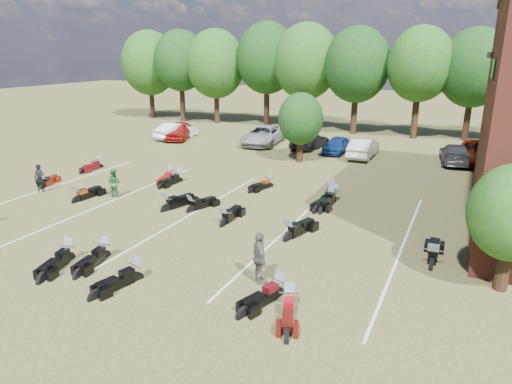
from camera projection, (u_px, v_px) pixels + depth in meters
The scene contains 34 objects.
ground at pixel (216, 246), 18.87m from camera, with size 160.00×160.00×0.00m, color brown.
car_0 at pixel (179, 131), 41.05m from camera, with size 1.84×4.57×1.56m, color maroon.
car_1 at pixel (176, 131), 41.26m from camera, with size 1.55×4.44×1.46m, color silver.
car_2 at pixel (263, 135), 38.78m from camera, with size 2.64×5.72×1.59m, color gray.
car_3 at pixel (310, 140), 37.30m from camera, with size 1.87×4.60×1.34m, color black.
car_4 at pixel (337, 145), 35.58m from camera, with size 1.51×3.75×1.28m, color navy.
car_5 at pixel (363, 148), 34.07m from camera, with size 1.55×4.45×1.47m, color #AFB0AB.
car_6 at pixel (476, 152), 32.37m from camera, with size 2.61×5.66×1.57m, color #520F04.
car_7 at pixel (455, 154), 32.34m from camera, with size 1.94×4.76×1.38m, color #333337.
person_black at pixel (40, 178), 25.84m from camera, with size 0.58×0.38×1.59m, color black.
person_green at pixel (114, 183), 24.97m from camera, with size 0.76×0.59×1.57m, color #215A2D.
person_grey at pixel (259, 258), 15.63m from camera, with size 1.10×0.46×1.88m, color #534E47.
motorcycle_2 at pixel (69, 261), 17.55m from camera, with size 0.73×2.30×1.28m, color black, non-canonical shape.
motorcycle_3 at pixel (105, 258), 17.76m from camera, with size 0.70×2.19×1.22m, color black, non-canonical shape.
motorcycle_4 at pixel (136, 281), 16.04m from camera, with size 0.70×2.18×1.22m, color black, non-canonical shape.
motorcycle_5 at pixel (277, 296), 15.01m from camera, with size 0.70×2.21×1.23m, color black, non-canonical shape.
motorcycle_6 at pixel (289, 309), 14.27m from camera, with size 0.67×2.12×1.18m, color #400C09, non-canonical shape.
motorcycle_7 at pixel (44, 188), 26.83m from camera, with size 0.65×2.06×1.15m, color maroon, non-canonical shape.
motorcycle_8 at pixel (78, 202), 24.32m from camera, with size 0.74×2.33×1.30m, color black, non-canonical shape.
motorcycle_9 at pixel (192, 211), 22.88m from camera, with size 0.70×2.19×1.22m, color black, non-canonical shape.
motorcycle_10 at pixel (167, 211), 23.00m from camera, with size 0.79×2.48×1.38m, color black, non-canonical shape.
motorcycle_11 at pixel (224, 225), 21.10m from camera, with size 0.74×2.32×1.29m, color black, non-canonical shape.
motorcycle_12 at pixel (289, 240), 19.49m from camera, with size 0.78×2.44×1.36m, color black, non-canonical shape.
motorcycle_13 at pixel (431, 267), 17.05m from camera, with size 0.79×2.48×1.38m, color black, non-canonical shape.
motorcycle_14 at pixel (100, 168), 31.25m from camera, with size 0.67×2.11×1.18m, color #4F0B0C, non-canonical shape.
motorcycle_15 at pixel (171, 179), 28.58m from camera, with size 0.69×2.17×1.21m, color maroon, non-canonical shape.
motorcycle_16 at pixel (179, 182), 27.95m from camera, with size 0.69×2.16×1.20m, color black, non-canonical shape.
motorcycle_17 at pixel (269, 187), 26.88m from camera, with size 0.64×2.01×1.12m, color black, non-canonical shape.
motorcycle_18 at pixel (330, 203), 24.09m from camera, with size 0.74×2.34×1.30m, color black, non-canonical shape.
motorcycle_19 at pixel (331, 196), 25.35m from camera, with size 0.72×2.24×1.25m, color black, non-canonical shape.
motorcycle_20 at pixel (332, 202), 24.27m from camera, with size 0.80×2.52×1.40m, color black, non-canonical shape.
tree_line at pixel (361, 66), 42.42m from camera, with size 56.00×6.00×9.79m.
young_tree_midfield at pixel (301, 119), 32.14m from camera, with size 3.20×3.20×4.70m.
parking_lines at pixel (194, 213), 22.68m from camera, with size 20.10×14.00×0.01m.
Camera 1 is at (8.90, -14.98, 7.77)m, focal length 32.00 mm.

